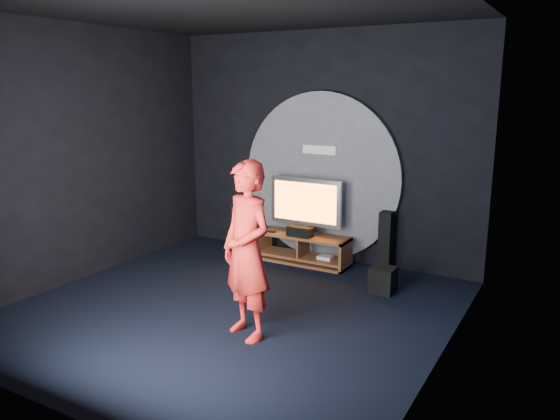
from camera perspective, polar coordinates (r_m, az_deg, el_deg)
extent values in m
plane|color=black|center=(6.79, -5.01, -10.31)|extent=(5.00, 5.00, 0.00)
cube|color=black|center=(8.47, 4.46, 6.55)|extent=(5.00, 0.04, 3.50)
cube|color=black|center=(4.54, -23.68, 0.19)|extent=(5.00, 0.04, 3.50)
cube|color=black|center=(8.01, -20.21, 5.46)|extent=(0.04, 5.00, 3.50)
cube|color=black|center=(5.31, 17.39, 2.37)|extent=(0.04, 5.00, 3.50)
cube|color=black|center=(6.32, -5.66, 20.42)|extent=(5.00, 5.00, 0.01)
cylinder|color=#515156|center=(8.48, 4.25, 3.50)|extent=(2.60, 0.08, 2.60)
cube|color=white|center=(8.38, 4.13, 6.28)|extent=(0.55, 0.03, 0.13)
cube|color=brown|center=(8.36, 2.44, -2.72)|extent=(1.46, 0.45, 0.04)
cube|color=brown|center=(8.45, 2.42, -4.88)|extent=(1.41, 0.42, 0.04)
cube|color=brown|center=(8.75, -1.70, -3.41)|extent=(0.04, 0.45, 0.45)
cube|color=brown|center=(8.13, 6.89, -4.75)|extent=(0.04, 0.45, 0.45)
cube|color=brown|center=(8.41, 2.43, -3.81)|extent=(0.03, 0.40, 0.29)
cube|color=brown|center=(8.48, 2.42, -5.39)|extent=(1.46, 0.45, 0.04)
cube|color=white|center=(8.28, 4.77, -4.96)|extent=(0.22, 0.16, 0.05)
cube|color=#A2A3A9|center=(8.41, 2.67, -2.35)|extent=(0.36, 0.22, 0.04)
cylinder|color=#A2A3A9|center=(8.39, 2.67, -1.89)|extent=(0.07, 0.07, 0.10)
cube|color=#A2A3A9|center=(8.30, 2.70, 0.86)|extent=(1.17, 0.06, 0.72)
cube|color=orange|center=(8.27, 2.59, 0.82)|extent=(1.04, 0.01, 0.59)
cube|color=black|center=(8.24, 2.08, -2.27)|extent=(0.40, 0.15, 0.15)
cube|color=black|center=(8.49, -0.99, -2.26)|extent=(0.18, 0.05, 0.02)
cube|color=black|center=(8.56, -4.24, -2.23)|extent=(0.18, 0.20, 0.90)
cube|color=black|center=(8.11, 11.00, -3.28)|extent=(0.18, 0.20, 0.90)
cube|color=black|center=(7.37, 10.70, -7.20)|extent=(0.31, 0.31, 0.34)
imported|color=red|center=(5.78, -3.49, -4.28)|extent=(0.83, 0.70, 1.93)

